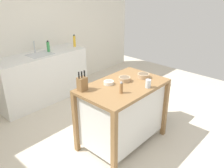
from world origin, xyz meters
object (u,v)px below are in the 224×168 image
bowl_stoneware_deep (143,76)px  bowl_ceramic_small (125,79)px  bowl_ceramic_wide (109,83)px  kitchen_island (123,111)px  drinking_cup (148,84)px  pepper_grinder (121,88)px  knife_block (82,83)px  sink_faucet (34,47)px  trash_bin (156,102)px  bottle_spray_cleaner (74,41)px  bottle_hand_soap (48,47)px

bowl_stoneware_deep → bowl_ceramic_small: 0.30m
bowl_ceramic_small → bowl_ceramic_wide: 0.24m
kitchen_island → bowl_ceramic_small: bowl_ceramic_small is taller
drinking_cup → pepper_grinder: size_ratio=0.71×
knife_block → sink_faucet: 1.91m
kitchen_island → trash_bin: size_ratio=1.86×
knife_block → drinking_cup: 0.83m
trash_bin → bottle_spray_cleaner: bearing=91.7°
kitchen_island → knife_block: bearing=150.1°
knife_block → bowl_stoneware_deep: size_ratio=1.52×
knife_block → bowl_stoneware_deep: knife_block is taller
bowl_stoneware_deep → bowl_ceramic_wide: 0.53m
bottle_spray_cleaner → bowl_ceramic_wide: bearing=-116.6°
bowl_stoneware_deep → bottle_hand_soap: size_ratio=0.81×
bottle_hand_soap → bowl_ceramic_small: bearing=-93.1°
drinking_cup → bowl_stoneware_deep: bearing=45.5°
knife_block → sink_faucet: size_ratio=1.16×
trash_bin → bottle_spray_cleaner: size_ratio=2.61×
bowl_stoneware_deep → bottle_spray_cleaner: 2.02m
bowl_stoneware_deep → drinking_cup: size_ratio=1.57×
bowl_ceramic_wide → bottle_hand_soap: 1.89m
pepper_grinder → bottle_spray_cleaner: 2.28m
trash_bin → bottle_spray_cleaner: 2.07m
bottle_hand_soap → kitchen_island: bearing=-95.9°
sink_faucet → bowl_ceramic_wide: bearing=-93.2°
bowl_ceramic_wide → drinking_cup: 0.51m
knife_block → bowl_ceramic_wide: size_ratio=1.95×
drinking_cup → bottle_hand_soap: bearing=88.4°
bowl_ceramic_small → drinking_cup: drinking_cup is taller
bowl_stoneware_deep → bottle_spray_cleaner: bearing=78.7°
trash_bin → sink_faucet: 2.41m
drinking_cup → bottle_spray_cleaner: bottle_spray_cleaner is taller
kitchen_island → trash_bin: kitchen_island is taller
sink_faucet → bottle_hand_soap: sink_faucet is taller
bowl_ceramic_small → pepper_grinder: (-0.31, -0.20, 0.04)m
sink_faucet → pepper_grinder: bearing=-95.0°
kitchen_island → pepper_grinder: bearing=-146.7°
bowl_stoneware_deep → bowl_ceramic_small: same height
bowl_ceramic_small → pepper_grinder: pepper_grinder is taller
knife_block → bowl_ceramic_wide: (0.35, -0.12, -0.07)m
bowl_ceramic_wide → sink_faucet: (0.11, 1.97, 0.10)m
kitchen_island → sink_faucet: sink_faucet is taller
kitchen_island → bottle_hand_soap: size_ratio=5.65×
pepper_grinder → trash_bin: bearing=6.3°
knife_block → sink_faucet: bearing=76.1°
knife_block → trash_bin: knife_block is taller
trash_bin → bottle_hand_soap: size_ratio=3.03×
knife_block → bowl_ceramic_wide: 0.37m
trash_bin → bottle_hand_soap: 2.23m
bowl_ceramic_wide → trash_bin: 1.14m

